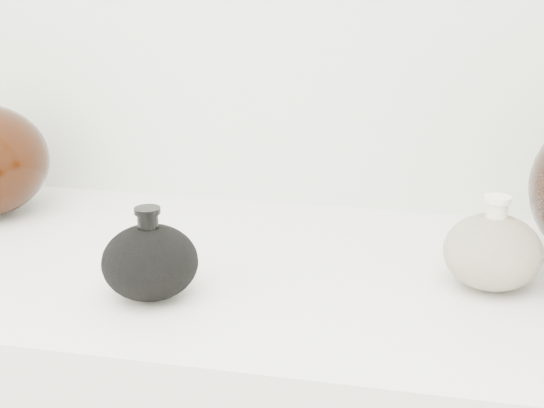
# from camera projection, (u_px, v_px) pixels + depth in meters

# --- Properties ---
(black_gourd_vase) EXTENTS (0.13, 0.13, 0.11)m
(black_gourd_vase) POSITION_uv_depth(u_px,v_px,m) (150.00, 261.00, 0.84)
(black_gourd_vase) COLOR black
(black_gourd_vase) RESTS_ON display_counter
(cream_gourd_vase) EXTENTS (0.11, 0.11, 0.11)m
(cream_gourd_vase) POSITION_uv_depth(u_px,v_px,m) (493.00, 251.00, 0.86)
(cream_gourd_vase) COLOR beige
(cream_gourd_vase) RESTS_ON display_counter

